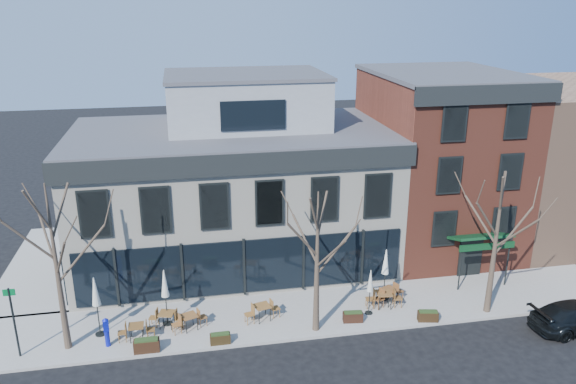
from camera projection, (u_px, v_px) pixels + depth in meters
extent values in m
plane|color=black|center=(245.00, 298.00, 30.26)|extent=(120.00, 120.00, 0.00)
cube|color=gray|center=(313.00, 311.00, 28.82)|extent=(33.50, 4.70, 0.15)
cube|color=gray|center=(48.00, 265.00, 33.81)|extent=(4.50, 12.00, 0.15)
cube|color=silver|center=(233.00, 198.00, 33.61)|extent=(18.00, 10.00, 8.00)
cube|color=#47474C|center=(231.00, 132.00, 32.29)|extent=(18.30, 10.30, 0.30)
cube|color=black|center=(241.00, 164.00, 27.70)|extent=(18.30, 0.25, 1.10)
cube|color=black|center=(66.00, 147.00, 30.83)|extent=(0.25, 10.30, 1.10)
cube|color=black|center=(244.00, 267.00, 29.59)|extent=(17.20, 0.12, 3.00)
cube|color=black|center=(77.00, 249.00, 31.75)|extent=(0.12, 7.50, 3.00)
cube|color=gray|center=(246.00, 101.00, 32.89)|extent=(9.00, 6.50, 3.00)
cube|color=brown|center=(438.00, 163.00, 35.43)|extent=(8.00, 10.00, 11.00)
cube|color=#47474C|center=(446.00, 74.00, 33.63)|extent=(8.20, 10.20, 0.25)
cube|color=black|center=(490.00, 94.00, 29.02)|extent=(8.20, 0.25, 1.00)
cube|color=black|center=(480.00, 237.00, 30.84)|extent=(3.20, 1.66, 0.67)
cube|color=black|center=(470.00, 258.00, 32.12)|extent=(1.40, 0.10, 2.50)
cube|color=#8C664C|center=(568.00, 158.00, 38.30)|extent=(12.00, 12.00, 10.00)
cone|color=#382B21|center=(57.00, 269.00, 24.44)|extent=(0.34, 0.34, 7.92)
cylinder|color=#382B21|center=(82.00, 254.00, 24.62)|extent=(2.23, 0.50, 2.48)
cylinder|color=#382B21|center=(47.00, 240.00, 24.92)|extent=(1.03, 2.05, 2.14)
cylinder|color=#382B21|center=(29.00, 241.00, 23.50)|extent=(1.80, 0.75, 2.21)
cylinder|color=#382B21|center=(61.00, 258.00, 23.32)|extent=(1.03, 2.04, 2.28)
cone|color=#382B21|center=(317.00, 263.00, 25.98)|extent=(0.34, 0.34, 7.04)
cylinder|color=#382B21|center=(336.00, 250.00, 26.14)|extent=(2.00, 0.46, 2.21)
cylinder|color=#382B21|center=(305.00, 239.00, 26.41)|extent=(0.93, 1.84, 1.91)
cylinder|color=#382B21|center=(303.00, 240.00, 25.15)|extent=(1.61, 0.68, 1.97)
cylinder|color=#382B21|center=(331.00, 254.00, 24.98)|extent=(0.93, 1.83, 2.03)
cone|color=#382B21|center=(495.00, 244.00, 27.51)|extent=(0.34, 0.34, 7.48)
cylinder|color=#382B21|center=(513.00, 231.00, 27.68)|extent=(2.12, 0.48, 2.35)
cylinder|color=#382B21|center=(480.00, 219.00, 27.97)|extent=(0.98, 1.94, 2.03)
cylinder|color=#382B21|center=(487.00, 220.00, 26.63)|extent=(1.71, 0.71, 2.09)
cylinder|color=#382B21|center=(516.00, 234.00, 26.45)|extent=(0.98, 1.94, 2.16)
cylinder|color=black|center=(14.00, 323.00, 24.54)|extent=(0.10, 0.10, 3.40)
cube|color=#005926|center=(9.00, 292.00, 24.05)|extent=(0.50, 0.04, 0.30)
cylinder|color=#0C15A6|center=(107.00, 338.00, 25.70)|extent=(0.23, 0.23, 0.79)
cube|color=#0C15A6|center=(106.00, 326.00, 25.48)|extent=(0.27, 0.23, 0.56)
cone|color=#0C15A6|center=(105.00, 319.00, 25.37)|extent=(0.29, 0.29, 0.14)
cube|color=brown|center=(136.00, 326.00, 26.08)|extent=(0.70, 0.70, 0.04)
cylinder|color=black|center=(130.00, 337.00, 25.89)|extent=(0.04, 0.04, 0.71)
cylinder|color=black|center=(143.00, 335.00, 26.00)|extent=(0.04, 0.04, 0.71)
cylinder|color=black|center=(131.00, 330.00, 26.41)|extent=(0.04, 0.04, 0.71)
cylinder|color=black|center=(143.00, 329.00, 26.51)|extent=(0.04, 0.04, 0.71)
cube|color=brown|center=(166.00, 313.00, 27.10)|extent=(0.88, 0.88, 0.04)
cylinder|color=black|center=(159.00, 323.00, 26.98)|extent=(0.04, 0.04, 0.73)
cylinder|color=black|center=(171.00, 323.00, 26.94)|extent=(0.04, 0.04, 0.73)
cylinder|color=black|center=(163.00, 317.00, 27.52)|extent=(0.04, 0.04, 0.73)
cylinder|color=black|center=(174.00, 317.00, 27.47)|extent=(0.04, 0.04, 0.73)
cube|color=brown|center=(189.00, 316.00, 26.90)|extent=(0.91, 0.91, 0.04)
cylinder|color=black|center=(186.00, 327.00, 26.65)|extent=(0.04, 0.04, 0.73)
cylinder|color=black|center=(197.00, 323.00, 26.93)|extent=(0.04, 0.04, 0.73)
cylinder|color=black|center=(182.00, 321.00, 27.11)|extent=(0.04, 0.04, 0.73)
cylinder|color=black|center=(193.00, 318.00, 27.39)|extent=(0.04, 0.04, 0.73)
cube|color=brown|center=(262.00, 306.00, 27.68)|extent=(0.91, 0.91, 0.04)
cylinder|color=black|center=(259.00, 317.00, 27.43)|extent=(0.04, 0.04, 0.77)
cylinder|color=black|center=(270.00, 314.00, 27.67)|extent=(0.04, 0.04, 0.77)
cylinder|color=black|center=(255.00, 311.00, 27.94)|extent=(0.04, 0.04, 0.77)
cylinder|color=black|center=(266.00, 309.00, 28.18)|extent=(0.04, 0.04, 0.77)
cube|color=brown|center=(384.00, 293.00, 28.83)|extent=(0.85, 0.85, 0.04)
cylinder|color=black|center=(379.00, 303.00, 28.65)|extent=(0.04, 0.04, 0.79)
cylinder|color=black|center=(391.00, 303.00, 28.69)|extent=(0.04, 0.04, 0.79)
cylinder|color=black|center=(377.00, 297.00, 29.23)|extent=(0.04, 0.04, 0.79)
cylinder|color=black|center=(388.00, 297.00, 29.27)|extent=(0.04, 0.04, 0.79)
cube|color=brown|center=(389.00, 290.00, 29.18)|extent=(1.02, 1.02, 0.04)
cylinder|color=black|center=(389.00, 301.00, 28.91)|extent=(0.04, 0.04, 0.79)
cylinder|color=black|center=(397.00, 297.00, 29.24)|extent=(0.04, 0.04, 0.79)
cylinder|color=black|center=(380.00, 296.00, 29.38)|extent=(0.04, 0.04, 0.79)
cylinder|color=black|center=(389.00, 293.00, 29.72)|extent=(0.04, 0.04, 0.79)
cylinder|color=black|center=(100.00, 334.00, 26.68)|extent=(0.49, 0.49, 0.07)
cylinder|color=black|center=(98.00, 312.00, 26.30)|extent=(0.06, 0.06, 2.44)
cone|color=beige|center=(95.00, 291.00, 25.94)|extent=(0.40, 0.40, 1.44)
cylinder|color=black|center=(168.00, 323.00, 27.55)|extent=(0.47, 0.47, 0.06)
cylinder|color=black|center=(166.00, 303.00, 27.18)|extent=(0.05, 0.05, 2.35)
cone|color=beige|center=(165.00, 283.00, 26.83)|extent=(0.38, 0.38, 1.39)
cylinder|color=black|center=(369.00, 313.00, 28.49)|extent=(0.39, 0.39, 0.05)
cylinder|color=black|center=(370.00, 296.00, 28.18)|extent=(0.04, 0.04, 1.95)
cone|color=beige|center=(370.00, 281.00, 27.89)|extent=(0.32, 0.32, 1.15)
cylinder|color=black|center=(383.00, 298.00, 29.85)|extent=(0.46, 0.46, 0.06)
cylinder|color=black|center=(385.00, 280.00, 29.49)|extent=(0.05, 0.05, 2.31)
cone|color=white|center=(386.00, 262.00, 29.15)|extent=(0.38, 0.38, 1.36)
cube|color=black|center=(147.00, 346.00, 25.34)|extent=(1.15, 0.46, 0.57)
cube|color=#1E3314|center=(146.00, 340.00, 25.24)|extent=(1.03, 0.37, 0.09)
cube|color=black|center=(220.00, 339.00, 25.94)|extent=(0.94, 0.38, 0.47)
cube|color=#1E3314|center=(220.00, 334.00, 25.86)|extent=(0.85, 0.31, 0.08)
cube|color=black|center=(353.00, 317.00, 27.70)|extent=(1.02, 0.51, 0.49)
cube|color=#1E3314|center=(353.00, 312.00, 27.61)|extent=(0.91, 0.42, 0.08)
cube|color=black|center=(428.00, 316.00, 27.77)|extent=(1.05, 0.59, 0.49)
cube|color=#1E3314|center=(428.00, 312.00, 27.68)|extent=(0.94, 0.49, 0.08)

